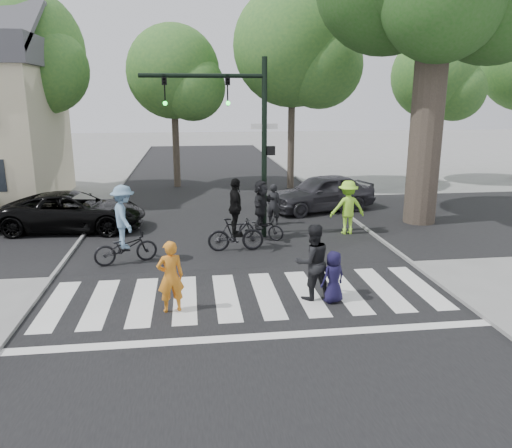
# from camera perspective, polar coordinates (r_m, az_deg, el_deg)

# --- Properties ---
(ground) EXTENTS (120.00, 120.00, 0.00)m
(ground) POSITION_cam_1_polar(r_m,az_deg,el_deg) (11.49, -0.53, -10.09)
(ground) COLOR gray
(ground) RESTS_ON ground
(road_stem) EXTENTS (10.00, 70.00, 0.01)m
(road_stem) POSITION_cam_1_polar(r_m,az_deg,el_deg) (16.15, -2.69, -2.77)
(road_stem) COLOR black
(road_stem) RESTS_ON ground
(road_cross) EXTENTS (70.00, 10.00, 0.01)m
(road_cross) POSITION_cam_1_polar(r_m,az_deg,el_deg) (19.03, -3.46, -0.12)
(road_cross) COLOR black
(road_cross) RESTS_ON ground
(curb_left) EXTENTS (0.10, 70.00, 0.10)m
(curb_left) POSITION_cam_1_polar(r_m,az_deg,el_deg) (16.53, -20.44, -3.12)
(curb_left) COLOR gray
(curb_left) RESTS_ON ground
(curb_right) EXTENTS (0.10, 70.00, 0.10)m
(curb_right) POSITION_cam_1_polar(r_m,az_deg,el_deg) (17.28, 14.24, -1.90)
(curb_right) COLOR gray
(curb_right) RESTS_ON ground
(crosswalk) EXTENTS (10.00, 3.85, 0.01)m
(crosswalk) POSITION_cam_1_polar(r_m,az_deg,el_deg) (12.09, -0.91, -8.77)
(crosswalk) COLOR silver
(crosswalk) RESTS_ON ground
(traffic_signal) EXTENTS (4.45, 0.29, 6.00)m
(traffic_signal) POSITION_cam_1_polar(r_m,az_deg,el_deg) (16.68, -1.97, 11.41)
(traffic_signal) COLOR black
(traffic_signal) RESTS_ON ground
(bg_tree_1) EXTENTS (6.09, 5.80, 9.80)m
(bg_tree_1) POSITION_cam_1_polar(r_m,az_deg,el_deg) (26.98, -24.66, 17.15)
(bg_tree_1) COLOR brown
(bg_tree_1) RESTS_ON ground
(bg_tree_2) EXTENTS (5.04, 4.80, 8.40)m
(bg_tree_2) POSITION_cam_1_polar(r_m,az_deg,el_deg) (27.02, -8.91, 16.36)
(bg_tree_2) COLOR brown
(bg_tree_2) RESTS_ON ground
(bg_tree_3) EXTENTS (6.30, 6.00, 10.20)m
(bg_tree_3) POSITION_cam_1_polar(r_m,az_deg,el_deg) (26.34, 5.00, 19.07)
(bg_tree_3) COLOR brown
(bg_tree_3) RESTS_ON ground
(bg_tree_4) EXTENTS (4.83, 4.60, 8.15)m
(bg_tree_4) POSITION_cam_1_polar(r_m,az_deg,el_deg) (29.76, 20.21, 15.20)
(bg_tree_4) COLOR brown
(bg_tree_4) RESTS_ON ground
(pedestrian_woman) EXTENTS (0.68, 0.52, 1.67)m
(pedestrian_woman) POSITION_cam_1_polar(r_m,az_deg,el_deg) (11.41, -9.75, -5.95)
(pedestrian_woman) COLOR orange
(pedestrian_woman) RESTS_ON ground
(pedestrian_child) EXTENTS (0.72, 0.61, 1.26)m
(pedestrian_child) POSITION_cam_1_polar(r_m,az_deg,el_deg) (11.95, 8.84, -6.00)
(pedestrian_child) COLOR #151232
(pedestrian_child) RESTS_ON ground
(pedestrian_adult) EXTENTS (1.02, 0.87, 1.85)m
(pedestrian_adult) POSITION_cam_1_polar(r_m,az_deg,el_deg) (12.01, 6.46, -4.33)
(pedestrian_adult) COLOR black
(pedestrian_adult) RESTS_ON ground
(cyclist_left) EXTENTS (1.94, 1.35, 2.33)m
(cyclist_left) POSITION_cam_1_polar(r_m,az_deg,el_deg) (14.93, -14.79, -0.67)
(cyclist_left) COLOR black
(cyclist_left) RESTS_ON ground
(cyclist_mid) EXTENTS (1.78, 1.09, 2.32)m
(cyclist_mid) POSITION_cam_1_polar(r_m,az_deg,el_deg) (15.65, -2.34, 0.29)
(cyclist_mid) COLOR black
(cyclist_mid) RESTS_ON ground
(cyclist_right) EXTENTS (1.69, 1.56, 2.05)m
(cyclist_right) POSITION_cam_1_polar(r_m,az_deg,el_deg) (16.90, 0.59, 1.23)
(cyclist_right) COLOR black
(cyclist_right) RESTS_ON ground
(car_suv) EXTENTS (5.25, 2.74, 1.41)m
(car_suv) POSITION_cam_1_polar(r_m,az_deg,el_deg) (19.31, -20.12, 1.36)
(car_suv) COLOR black
(car_suv) RESTS_ON ground
(car_grey) EXTENTS (4.96, 3.12, 1.57)m
(car_grey) POSITION_cam_1_polar(r_m,az_deg,el_deg) (21.46, 7.51, 3.57)
(car_grey) COLOR #333238
(car_grey) RESTS_ON ground
(bystander_hivis) EXTENTS (1.25, 0.74, 1.91)m
(bystander_hivis) POSITION_cam_1_polar(r_m,az_deg,el_deg) (17.91, 10.43, 1.88)
(bystander_hivis) COLOR #A2F436
(bystander_hivis) RESTS_ON ground
(bystander_dark) EXTENTS (0.67, 0.54, 1.58)m
(bystander_dark) POSITION_cam_1_polar(r_m,az_deg,el_deg) (18.93, 1.99, 2.25)
(bystander_dark) COLOR black
(bystander_dark) RESTS_ON ground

